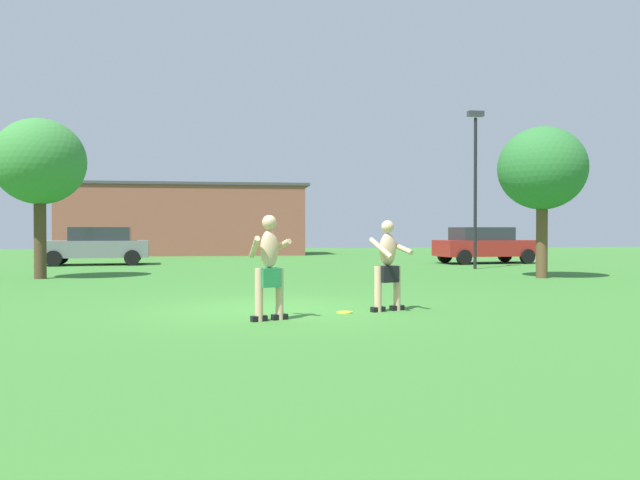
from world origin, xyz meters
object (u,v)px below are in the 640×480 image
at_px(player_in_black, 388,264).
at_px(player_near, 269,265).
at_px(car_red_mid_lot, 484,245).
at_px(car_gray_far_end, 97,245).
at_px(frisbee, 345,312).
at_px(tree_left_field, 40,163).
at_px(tree_right_field, 542,169).
at_px(lamp_post, 475,173).

bearing_deg(player_in_black, player_near, -158.04).
relative_size(car_red_mid_lot, car_gray_far_end, 1.01).
xyz_separation_m(player_near, frisbee, (1.37, 0.73, -0.88)).
distance_m(player_near, tree_left_field, 11.90).
distance_m(player_in_black, frisbee, 1.18).
bearing_deg(tree_left_field, car_red_mid_lot, 21.47).
relative_size(tree_left_field, tree_right_field, 1.04).
distance_m(car_red_mid_lot, tree_left_field, 18.13).
bearing_deg(tree_left_field, lamp_post, 10.45).
bearing_deg(car_gray_far_end, frisbee, -66.08).
bearing_deg(car_gray_far_end, tree_right_field, -32.80).
height_order(car_red_mid_lot, tree_left_field, tree_left_field).
bearing_deg(car_red_mid_lot, player_in_black, -118.17).
height_order(frisbee, car_gray_far_end, car_gray_far_end).
height_order(player_near, tree_right_field, tree_right_field).
bearing_deg(tree_right_field, car_gray_far_end, 147.20).
height_order(player_in_black, tree_left_field, tree_left_field).
relative_size(frisbee, car_gray_far_end, 0.06).
xyz_separation_m(car_red_mid_lot, car_gray_far_end, (-16.57, 1.13, 0.00)).
distance_m(car_gray_far_end, tree_right_field, 17.85).
relative_size(player_near, player_in_black, 1.04).
distance_m(car_gray_far_end, tree_left_field, 8.14).
relative_size(lamp_post, tree_right_field, 1.29).
relative_size(player_near, tree_right_field, 0.37).
bearing_deg(tree_left_field, frisbee, -50.20).
relative_size(player_in_black, tree_left_field, 0.34).
height_order(frisbee, lamp_post, lamp_post).
height_order(car_gray_far_end, lamp_post, lamp_post).
bearing_deg(player_near, frisbee, 27.97).
distance_m(car_red_mid_lot, tree_right_field, 8.96).
bearing_deg(frisbee, tree_right_field, 44.24).
height_order(car_gray_far_end, tree_right_field, tree_right_field).
xyz_separation_m(car_red_mid_lot, lamp_post, (-1.98, -3.85, 2.78)).
xyz_separation_m(player_in_black, frisbee, (-0.81, -0.15, -0.84)).
bearing_deg(tree_right_field, player_in_black, -133.06).
distance_m(car_gray_far_end, lamp_post, 15.67).
height_order(player_near, lamp_post, lamp_post).
height_order(player_near, car_red_mid_lot, player_near).
relative_size(player_near, car_red_mid_lot, 0.38).
distance_m(frisbee, tree_right_field, 10.85).
relative_size(car_red_mid_lot, tree_right_field, 0.98).
distance_m(lamp_post, tree_right_field, 4.61).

